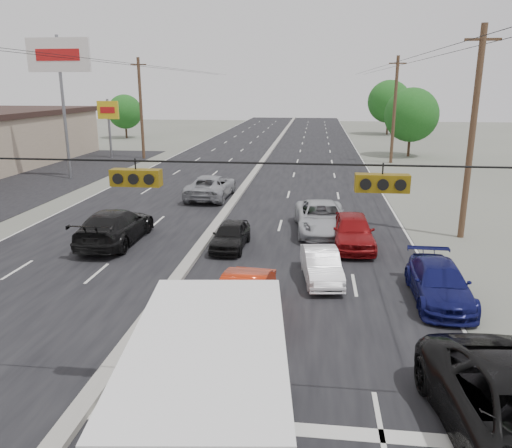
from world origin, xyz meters
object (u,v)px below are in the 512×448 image
(queue_car_a, at_px, (231,235))
(pole_sign_far, at_px, (108,115))
(tree_right_mid, at_px, (411,115))
(queue_car_b, at_px, (321,266))
(queue_car_e, at_px, (352,231))
(utility_pole_right_b, at_px, (472,134))
(utility_pole_right_c, at_px, (394,109))
(tan_sedan, at_px, (193,432))
(tree_right_far, at_px, (389,102))
(queue_car_c, at_px, (322,218))
(utility_pole_left_c, at_px, (141,108))
(box_truck, at_px, (213,405))
(red_sedan, at_px, (242,299))
(queue_car_d, at_px, (439,283))
(pole_sign_billboard, at_px, (59,64))
(oncoming_near, at_px, (115,227))
(tree_left_far, at_px, (125,112))
(oncoming_far, at_px, (211,187))

(queue_car_a, bearing_deg, pole_sign_far, 123.70)
(queue_car_a, bearing_deg, tree_right_mid, 69.64)
(queue_car_b, distance_m, queue_car_e, 4.61)
(utility_pole_right_b, xyz_separation_m, tree_right_mid, (2.50, 30.00, -0.77))
(utility_pole_right_c, height_order, queue_car_a, utility_pole_right_c)
(utility_pole_right_c, relative_size, queue_car_a, 2.73)
(tan_sedan, bearing_deg, tree_right_far, 85.08)
(queue_car_c, bearing_deg, utility_pole_left_c, 120.75)
(box_truck, distance_m, red_sedan, 7.12)
(tan_sedan, relative_size, queue_car_e, 1.21)
(utility_pole_right_c, relative_size, queue_car_d, 2.19)
(pole_sign_billboard, relative_size, box_truck, 1.56)
(box_truck, height_order, queue_car_a, box_truck)
(red_sedan, xyz_separation_m, queue_car_e, (4.00, 7.98, 0.09))
(pole_sign_far, relative_size, queue_car_b, 1.62)
(box_truck, bearing_deg, queue_car_c, 76.44)
(pole_sign_far, bearing_deg, oncoming_near, -67.14)
(tree_left_far, bearing_deg, tree_right_mid, -22.07)
(tree_left_far, distance_m, red_sedan, 60.73)
(red_sedan, height_order, queue_car_c, queue_car_c)
(box_truck, relative_size, queue_car_e, 1.53)
(box_truck, xyz_separation_m, oncoming_near, (-7.71, 14.28, -0.95))
(pole_sign_billboard, relative_size, oncoming_near, 1.94)
(queue_car_c, height_order, oncoming_near, oncoming_near)
(utility_pole_left_c, relative_size, pole_sign_far, 1.67)
(queue_car_a, height_order, oncoming_far, oncoming_far)
(utility_pole_right_b, bearing_deg, tan_sedan, -119.44)
(utility_pole_left_c, relative_size, tree_right_mid, 1.40)
(tan_sedan, relative_size, oncoming_near, 0.98)
(utility_pole_right_b, height_order, oncoming_far, utility_pole_right_b)
(pole_sign_billboard, relative_size, queue_car_b, 2.97)
(queue_car_a, height_order, queue_car_c, queue_car_c)
(queue_car_b, distance_m, queue_car_c, 6.62)
(tan_sedan, distance_m, queue_car_c, 17.01)
(box_truck, bearing_deg, oncoming_near, 111.69)
(queue_car_b, bearing_deg, utility_pole_left_c, 112.17)
(queue_car_e, height_order, oncoming_near, oncoming_near)
(oncoming_far, bearing_deg, tree_left_far, -59.37)
(queue_car_b, bearing_deg, tan_sedan, -111.50)
(tree_right_far, bearing_deg, red_sedan, -101.27)
(tree_right_mid, relative_size, oncoming_far, 1.28)
(box_truck, relative_size, red_sedan, 1.68)
(tree_right_far, bearing_deg, tree_left_far, -165.26)
(tan_sedan, height_order, oncoming_near, oncoming_near)
(utility_pole_left_c, bearing_deg, oncoming_near, -73.48)
(queue_car_a, bearing_deg, red_sedan, -75.40)
(box_truck, xyz_separation_m, oncoming_far, (-5.21, 24.58, -1.00))
(tan_sedan, height_order, queue_car_b, tan_sedan)
(box_truck, distance_m, queue_car_a, 14.36)
(queue_car_b, relative_size, queue_car_c, 0.67)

